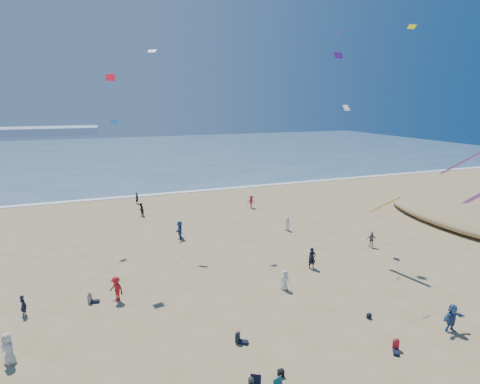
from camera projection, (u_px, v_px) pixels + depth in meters
name	position (u px, v px, depth m)	size (l,w,h in m)	color
ocean	(120.00, 154.00, 101.54)	(220.00, 100.00, 0.06)	#476B84
surf_line	(140.00, 196.00, 56.07)	(220.00, 1.20, 0.08)	white
standing_flyers	(233.00, 268.00, 29.76)	(30.36, 42.35, 1.94)	black
seated_group	(310.00, 372.00, 18.91)	(17.25, 23.26, 0.84)	silver
black_backpack	(281.00, 373.00, 19.14)	(0.30, 0.22, 0.38)	black
navy_bag	(369.00, 316.00, 24.28)	(0.28, 0.18, 0.34)	black
kites_aloft	(309.00, 89.00, 27.02)	(42.32, 40.03, 30.76)	#641B9D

